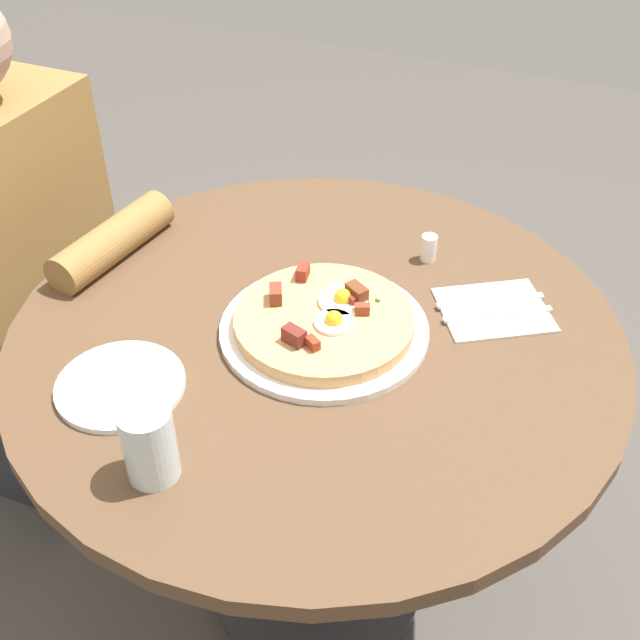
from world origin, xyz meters
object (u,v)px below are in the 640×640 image
object	(u,v)px
person_seated	(29,298)
pizza_plate	(324,329)
bread_plate	(120,385)
dining_table	(316,403)
knife	(490,301)
water_glass	(149,444)
breakfast_pizza	(325,319)
salt_shaker	(429,248)
fork	(498,314)

from	to	relation	value
person_seated	pizza_plate	bearing A→B (deg)	83.05
bread_plate	person_seated	bearing A→B (deg)	-123.38
dining_table	knife	xyz separation A→B (m)	(-0.17, 0.24, 0.17)
water_glass	pizza_plate	bearing A→B (deg)	164.97
dining_table	breakfast_pizza	distance (m)	0.19
dining_table	person_seated	world-z (taller)	person_seated
breakfast_pizza	salt_shaker	world-z (taller)	breakfast_pizza
dining_table	person_seated	bearing A→B (deg)	-96.66
person_seated	breakfast_pizza	size ratio (longest dim) A/B	4.05
salt_shaker	pizza_plate	bearing A→B (deg)	-19.55
knife	pizza_plate	bearing A→B (deg)	-174.58
bread_plate	fork	bearing A→B (deg)	128.59
dining_table	fork	world-z (taller)	fork
pizza_plate	breakfast_pizza	xyz separation A→B (m)	(-0.00, 0.00, 0.02)
person_seated	pizza_plate	distance (m)	0.73
fork	water_glass	world-z (taller)	water_glass
person_seated	salt_shaker	distance (m)	0.84
fork	water_glass	distance (m)	0.59
breakfast_pizza	fork	distance (m)	0.28
dining_table	salt_shaker	world-z (taller)	salt_shaker
breakfast_pizza	dining_table	bearing A→B (deg)	-103.94
water_glass	salt_shaker	size ratio (longest dim) A/B	2.29
dining_table	salt_shaker	xyz separation A→B (m)	(-0.25, 0.11, 0.19)
pizza_plate	water_glass	xyz separation A→B (m)	(0.34, -0.09, 0.05)
pizza_plate	knife	size ratio (longest dim) A/B	1.82
water_glass	bread_plate	bearing A→B (deg)	-131.60
knife	salt_shaker	distance (m)	0.16
bread_plate	water_glass	size ratio (longest dim) A/B	1.70
fork	pizza_plate	bearing A→B (deg)	178.07
breakfast_pizza	bread_plate	distance (m)	0.32
dining_table	bread_plate	distance (m)	0.36
dining_table	breakfast_pizza	xyz separation A→B (m)	(0.00, 0.02, 0.19)
breakfast_pizza	bread_plate	xyz separation A→B (m)	(0.23, -0.22, -0.02)
water_glass	person_seated	bearing A→B (deg)	-125.30
fork	salt_shaker	xyz separation A→B (m)	(-0.11, -0.15, 0.02)
person_seated	bread_plate	size ratio (longest dim) A/B	6.09
pizza_plate	fork	xyz separation A→B (m)	(-0.14, 0.24, 0.00)
dining_table	salt_shaker	bearing A→B (deg)	156.84
pizza_plate	person_seated	bearing A→B (deg)	-96.95
knife	bread_plate	bearing A→B (deg)	-170.24
dining_table	pizza_plate	xyz separation A→B (m)	(0.01, 0.02, 0.17)
water_glass	salt_shaker	distance (m)	0.63
fork	knife	bearing A→B (deg)	90.00
breakfast_pizza	bread_plate	bearing A→B (deg)	-44.01
person_seated	knife	distance (m)	0.95
dining_table	fork	size ratio (longest dim) A/B	5.39
dining_table	knife	world-z (taller)	knife
pizza_plate	water_glass	distance (m)	0.36
bread_plate	knife	bearing A→B (deg)	132.02
dining_table	water_glass	world-z (taller)	water_glass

